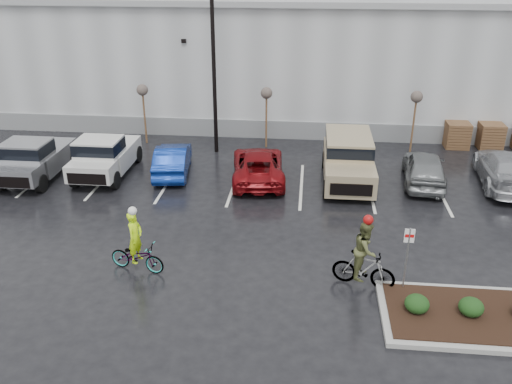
# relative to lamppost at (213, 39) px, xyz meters

# --- Properties ---
(ground) EXTENTS (120.00, 120.00, 0.00)m
(ground) POSITION_rel_lamppost_xyz_m (4.00, -12.00, -5.69)
(ground) COLOR black
(ground) RESTS_ON ground
(warehouse) EXTENTS (60.50, 15.50, 7.20)m
(warehouse) POSITION_rel_lamppost_xyz_m (4.00, 9.99, -2.04)
(warehouse) COLOR #A3A6A8
(warehouse) RESTS_ON ground
(wooded_ridge) EXTENTS (80.00, 25.00, 6.00)m
(wooded_ridge) POSITION_rel_lamppost_xyz_m (4.00, 33.00, -2.69)
(wooded_ridge) COLOR #2B401B
(wooded_ridge) RESTS_ON ground
(lamppost) EXTENTS (0.50, 1.00, 9.22)m
(lamppost) POSITION_rel_lamppost_xyz_m (0.00, 0.00, 0.00)
(lamppost) COLOR black
(lamppost) RESTS_ON ground
(sapling_west) EXTENTS (0.60, 0.60, 3.20)m
(sapling_west) POSITION_rel_lamppost_xyz_m (-4.00, 1.00, -2.96)
(sapling_west) COLOR #4E381F
(sapling_west) RESTS_ON ground
(sapling_mid) EXTENTS (0.60, 0.60, 3.20)m
(sapling_mid) POSITION_rel_lamppost_xyz_m (2.50, 1.00, -2.96)
(sapling_mid) COLOR #4E381F
(sapling_mid) RESTS_ON ground
(sapling_east) EXTENTS (0.60, 0.60, 3.20)m
(sapling_east) POSITION_rel_lamppost_xyz_m (10.00, 1.00, -2.96)
(sapling_east) COLOR #4E381F
(sapling_east) RESTS_ON ground
(pallet_stack_a) EXTENTS (1.20, 1.20, 1.35)m
(pallet_stack_a) POSITION_rel_lamppost_xyz_m (12.50, 2.00, -5.01)
(pallet_stack_a) COLOR #4E381F
(pallet_stack_a) RESTS_ON ground
(pallet_stack_b) EXTENTS (1.20, 1.20, 1.35)m
(pallet_stack_b) POSITION_rel_lamppost_xyz_m (14.20, 2.00, -5.01)
(pallet_stack_b) COLOR #4E381F
(pallet_stack_b) RESTS_ON ground
(shrub_a) EXTENTS (0.70, 0.70, 0.52)m
(shrub_a) POSITION_rel_lamppost_xyz_m (8.00, -13.00, -5.27)
(shrub_a) COLOR black
(shrub_a) RESTS_ON curb_island
(shrub_b) EXTENTS (0.70, 0.70, 0.52)m
(shrub_b) POSITION_rel_lamppost_xyz_m (9.50, -13.00, -5.27)
(shrub_b) COLOR black
(shrub_b) RESTS_ON curb_island
(fire_lane_sign) EXTENTS (0.30, 0.05, 2.20)m
(fire_lane_sign) POSITION_rel_lamppost_xyz_m (7.80, -11.80, -4.28)
(fire_lane_sign) COLOR gray
(fire_lane_sign) RESTS_ON ground
(pickup_silver) EXTENTS (2.10, 5.20, 1.96)m
(pickup_silver) POSITION_rel_lamppost_xyz_m (-7.57, -3.99, -4.71)
(pickup_silver) COLOR #989A9F
(pickup_silver) RESTS_ON ground
(pickup_white) EXTENTS (2.10, 5.20, 1.96)m
(pickup_white) POSITION_rel_lamppost_xyz_m (-4.53, -3.33, -4.71)
(pickup_white) COLOR beige
(pickup_white) RESTS_ON ground
(car_blue) EXTENTS (1.99, 4.31, 1.37)m
(car_blue) POSITION_rel_lamppost_xyz_m (-1.52, -3.12, -5.00)
(car_blue) COLOR navy
(car_blue) RESTS_ON ground
(car_red) EXTENTS (2.79, 5.11, 1.36)m
(car_red) POSITION_rel_lamppost_xyz_m (2.51, -3.43, -5.01)
(car_red) COLOR maroon
(car_red) RESTS_ON ground
(suv_tan) EXTENTS (2.20, 5.10, 2.06)m
(suv_tan) POSITION_rel_lamppost_xyz_m (6.53, -3.39, -4.66)
(suv_tan) COLOR tan
(suv_tan) RESTS_ON ground
(car_grey) EXTENTS (2.19, 4.49, 1.48)m
(car_grey) POSITION_rel_lamppost_xyz_m (9.91, -3.13, -4.95)
(car_grey) COLOR slate
(car_grey) RESTS_ON ground
(car_far_silver) EXTENTS (2.70, 5.51, 1.54)m
(car_far_silver) POSITION_rel_lamppost_xyz_m (13.46, -2.94, -4.91)
(car_far_silver) COLOR #A6A9AE
(car_far_silver) RESTS_ON ground
(cyclist_hivis) EXTENTS (1.99, 1.05, 2.30)m
(cyclist_hivis) POSITION_rel_lamppost_xyz_m (-0.66, -11.43, -4.97)
(cyclist_hivis) COLOR #3F3F44
(cyclist_hivis) RESTS_ON ground
(cyclist_olive) EXTENTS (1.98, 1.05, 2.47)m
(cyclist_olive) POSITION_rel_lamppost_xyz_m (6.59, -11.60, -4.80)
(cyclist_olive) COLOR #3F3F44
(cyclist_olive) RESTS_ON ground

